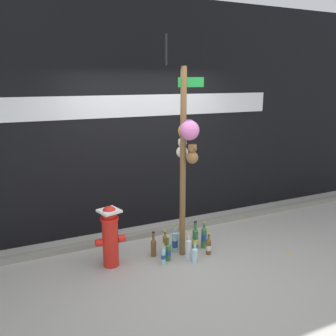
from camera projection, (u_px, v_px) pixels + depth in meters
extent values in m
plane|color=#9E9B93|center=(186.00, 263.00, 4.73)|extent=(14.00, 14.00, 0.00)
cube|color=black|center=(142.00, 117.00, 5.65)|extent=(10.00, 0.20, 3.54)
cube|color=silver|center=(150.00, 105.00, 5.56)|extent=(4.36, 0.01, 0.33)
cube|color=gray|center=(156.00, 232.00, 5.60)|extent=(8.00, 0.12, 0.08)
cylinder|color=brown|center=(183.00, 155.00, 4.65)|extent=(0.08, 0.08, 2.78)
cube|color=#198C33|center=(191.00, 82.00, 4.47)|extent=(0.34, 0.04, 0.12)
cube|color=black|center=(184.00, 50.00, 4.34)|extent=(0.45, 0.15, 0.36)
sphere|color=yellow|center=(187.00, 131.00, 4.75)|extent=(0.24, 0.24, 0.24)
sphere|color=blue|center=(189.00, 128.00, 4.69)|extent=(0.23, 0.23, 0.23)
sphere|color=#D66BB2|center=(190.00, 130.00, 4.43)|extent=(0.25, 0.25, 0.25)
sphere|color=brown|center=(192.00, 158.00, 4.59)|extent=(0.16, 0.16, 0.16)
sphere|color=brown|center=(192.00, 148.00, 4.56)|extent=(0.11, 0.11, 0.11)
sphere|color=brown|center=(190.00, 146.00, 4.54)|extent=(0.04, 0.04, 0.04)
sphere|color=brown|center=(195.00, 146.00, 4.57)|extent=(0.04, 0.04, 0.04)
sphere|color=brown|center=(194.00, 149.00, 4.52)|extent=(0.04, 0.04, 0.04)
sphere|color=silver|center=(182.00, 152.00, 4.77)|extent=(0.16, 0.16, 0.16)
sphere|color=silver|center=(182.00, 143.00, 4.74)|extent=(0.11, 0.11, 0.11)
sphere|color=silver|center=(180.00, 140.00, 4.71)|extent=(0.05, 0.05, 0.05)
sphere|color=silver|center=(185.00, 140.00, 4.74)|extent=(0.05, 0.05, 0.05)
sphere|color=#9D9992|center=(184.00, 143.00, 4.69)|extent=(0.04, 0.04, 0.04)
cylinder|color=red|center=(110.00, 243.00, 4.61)|extent=(0.20, 0.20, 0.63)
cylinder|color=red|center=(110.00, 219.00, 4.53)|extent=(0.23, 0.23, 0.03)
sphere|color=red|center=(109.00, 213.00, 4.52)|extent=(0.19, 0.19, 0.19)
cylinder|color=red|center=(99.00, 243.00, 4.54)|extent=(0.09, 0.09, 0.09)
cylinder|color=red|center=(121.00, 238.00, 4.66)|extent=(0.09, 0.09, 0.09)
cube|color=white|center=(109.00, 211.00, 4.51)|extent=(0.30, 0.30, 0.03)
cylinder|color=#337038|center=(195.00, 240.00, 5.11)|extent=(0.08, 0.08, 0.27)
cone|color=#337038|center=(195.00, 230.00, 5.08)|extent=(0.08, 0.08, 0.03)
cylinder|color=#337038|center=(195.00, 226.00, 5.06)|extent=(0.04, 0.04, 0.10)
cylinder|color=#D8C64C|center=(195.00, 241.00, 5.12)|extent=(0.08, 0.08, 0.07)
cylinder|color=black|center=(196.00, 222.00, 5.05)|extent=(0.04, 0.04, 0.01)
cylinder|color=brown|center=(154.00, 249.00, 4.90)|extent=(0.07, 0.07, 0.22)
cone|color=brown|center=(153.00, 240.00, 4.87)|extent=(0.07, 0.07, 0.03)
cylinder|color=brown|center=(153.00, 236.00, 4.86)|extent=(0.03, 0.03, 0.10)
cylinder|color=black|center=(153.00, 232.00, 4.85)|extent=(0.04, 0.04, 0.01)
cylinder|color=#337038|center=(204.00, 238.00, 5.14)|extent=(0.07, 0.07, 0.28)
cone|color=#337038|center=(204.00, 228.00, 5.11)|extent=(0.07, 0.07, 0.03)
cylinder|color=#337038|center=(204.00, 225.00, 5.10)|extent=(0.03, 0.03, 0.06)
cylinder|color=#1E478C|center=(204.00, 237.00, 5.14)|extent=(0.08, 0.08, 0.11)
cylinder|color=gold|center=(204.00, 222.00, 5.09)|extent=(0.04, 0.04, 0.01)
cylinder|color=#93CCE0|center=(175.00, 242.00, 5.03)|extent=(0.08, 0.08, 0.27)
cone|color=#93CCE0|center=(175.00, 232.00, 4.99)|extent=(0.08, 0.08, 0.03)
cylinder|color=#93CCE0|center=(175.00, 228.00, 4.98)|extent=(0.03, 0.03, 0.09)
cylinder|color=#1E478C|center=(175.00, 244.00, 5.03)|extent=(0.08, 0.08, 0.10)
cylinder|color=gold|center=(175.00, 224.00, 4.97)|extent=(0.04, 0.04, 0.01)
cylinder|color=#337038|center=(188.00, 246.00, 5.00)|extent=(0.06, 0.06, 0.19)
cone|color=#337038|center=(188.00, 239.00, 4.98)|extent=(0.06, 0.06, 0.03)
cylinder|color=#337038|center=(188.00, 236.00, 4.97)|extent=(0.02, 0.02, 0.07)
cylinder|color=silver|center=(188.00, 247.00, 5.01)|extent=(0.06, 0.06, 0.07)
cylinder|color=gold|center=(188.00, 233.00, 4.96)|extent=(0.03, 0.03, 0.01)
cylinder|color=#337038|center=(168.00, 253.00, 4.78)|extent=(0.07, 0.07, 0.21)
cone|color=#337038|center=(168.00, 245.00, 4.75)|extent=(0.07, 0.07, 0.03)
cylinder|color=#337038|center=(168.00, 241.00, 4.74)|extent=(0.03, 0.03, 0.09)
cylinder|color=#1E478C|center=(168.00, 253.00, 4.78)|extent=(0.07, 0.07, 0.07)
cylinder|color=gold|center=(168.00, 237.00, 4.73)|extent=(0.03, 0.03, 0.01)
cylinder|color=brown|center=(208.00, 247.00, 4.96)|extent=(0.07, 0.07, 0.20)
cone|color=brown|center=(209.00, 240.00, 4.93)|extent=(0.07, 0.07, 0.03)
cylinder|color=brown|center=(209.00, 236.00, 4.92)|extent=(0.03, 0.03, 0.07)
cylinder|color=silver|center=(208.00, 248.00, 4.96)|extent=(0.07, 0.07, 0.07)
cylinder|color=gold|center=(209.00, 233.00, 4.91)|extent=(0.03, 0.03, 0.01)
cylinder|color=brown|center=(165.00, 247.00, 4.88)|extent=(0.06, 0.06, 0.29)
cone|color=brown|center=(165.00, 236.00, 4.84)|extent=(0.06, 0.06, 0.03)
cylinder|color=brown|center=(165.00, 233.00, 4.83)|extent=(0.02, 0.02, 0.06)
cylinder|color=silver|center=(165.00, 248.00, 4.89)|extent=(0.07, 0.07, 0.11)
cylinder|color=gold|center=(165.00, 231.00, 4.83)|extent=(0.03, 0.03, 0.01)
cylinder|color=#B2DBEA|center=(195.00, 256.00, 4.74)|extent=(0.08, 0.08, 0.19)
cone|color=#B2DBEA|center=(195.00, 248.00, 4.71)|extent=(0.08, 0.08, 0.03)
cylinder|color=#B2DBEA|center=(195.00, 245.00, 4.70)|extent=(0.03, 0.03, 0.06)
cylinder|color=gold|center=(195.00, 242.00, 4.69)|extent=(0.04, 0.04, 0.01)
cylinder|color=silver|center=(188.00, 250.00, 4.80)|extent=(0.08, 0.08, 0.27)
cone|color=silver|center=(189.00, 240.00, 4.77)|extent=(0.08, 0.08, 0.03)
cylinder|color=silver|center=(189.00, 237.00, 4.76)|extent=(0.03, 0.03, 0.06)
cylinder|color=gold|center=(189.00, 234.00, 4.75)|extent=(0.04, 0.04, 0.01)
cylinder|color=#93CCE0|center=(163.00, 257.00, 4.69)|extent=(0.06, 0.06, 0.20)
cone|color=#93CCE0|center=(163.00, 249.00, 4.66)|extent=(0.06, 0.06, 0.02)
cylinder|color=#93CCE0|center=(163.00, 246.00, 4.65)|extent=(0.02, 0.02, 0.06)
cylinder|color=#1E478C|center=(163.00, 257.00, 4.69)|extent=(0.06, 0.06, 0.06)
cylinder|color=gold|center=(163.00, 244.00, 4.64)|extent=(0.03, 0.03, 0.01)
cylinder|color=#B2DBEA|center=(177.00, 240.00, 5.16)|extent=(0.07, 0.07, 0.21)
cone|color=#B2DBEA|center=(177.00, 233.00, 5.13)|extent=(0.07, 0.07, 0.03)
cylinder|color=#B2DBEA|center=(177.00, 230.00, 5.12)|extent=(0.03, 0.03, 0.06)
cylinder|color=gold|center=(177.00, 227.00, 5.11)|extent=(0.04, 0.04, 0.01)
cube|color=tan|center=(288.00, 253.00, 5.00)|extent=(0.10, 0.12, 0.01)
cube|color=tan|center=(244.00, 220.00, 6.18)|extent=(0.10, 0.13, 0.01)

